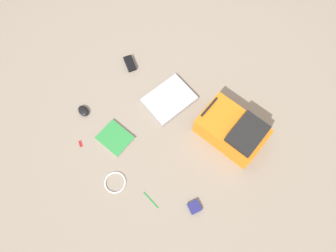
{
  "coord_description": "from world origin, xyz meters",
  "views": [
    {
      "loc": [
        -0.43,
        -0.62,
        1.99
      ],
      "look_at": [
        0.01,
        -0.0,
        0.02
      ],
      "focal_mm": 31.32,
      "sensor_mm": 36.0,
      "label": 1
    }
  ],
  "objects": [
    {
      "name": "pen_black",
      "position": [
        -0.38,
        -0.36,
        0.0
      ],
      "size": [
        0.03,
        0.14,
        0.01
      ],
      "primitive_type": "cylinder",
      "rotation": [
        1.57,
        0.0,
        0.14
      ],
      "color": "#198C33",
      "rests_on": "ground_plane"
    },
    {
      "name": "book_blue",
      "position": [
        -0.35,
        0.15,
        0.01
      ],
      "size": [
        0.24,
        0.26,
        0.02
      ],
      "color": "silver",
      "rests_on": "ground_plane"
    },
    {
      "name": "cable_coil",
      "position": [
        -0.51,
        -0.12,
        0.01
      ],
      "size": [
        0.15,
        0.15,
        0.01
      ],
      "primitive_type": "torus",
      "color": "silver",
      "rests_on": "ground_plane"
    },
    {
      "name": "laptop",
      "position": [
        0.15,
        0.17,
        0.02
      ],
      "size": [
        0.37,
        0.29,
        0.03
      ],
      "color": "#929296",
      "rests_on": "ground_plane"
    },
    {
      "name": "earbud_pouch",
      "position": [
        -0.18,
        -0.56,
        0.01
      ],
      "size": [
        0.09,
        0.09,
        0.02
      ],
      "primitive_type": "cube",
      "rotation": [
        0.0,
        0.0,
        -0.18
      ],
      "color": "navy",
      "rests_on": "ground_plane"
    },
    {
      "name": "computer_mouse",
      "position": [
        -0.42,
        0.46,
        0.02
      ],
      "size": [
        0.07,
        0.1,
        0.04
      ],
      "primitive_type": "ellipsoid",
      "rotation": [
        0.0,
        0.0,
        0.06
      ],
      "color": "black",
      "rests_on": "ground_plane"
    },
    {
      "name": "usb_stick",
      "position": [
        -0.57,
        0.26,
        0.0
      ],
      "size": [
        0.03,
        0.05,
        0.01
      ],
      "primitive_type": "cube",
      "rotation": [
        0.0,
        0.0,
        -0.28
      ],
      "color": "#B21919",
      "rests_on": "ground_plane"
    },
    {
      "name": "ground_plane",
      "position": [
        0.0,
        0.0,
        0.0
      ],
      "size": [
        4.18,
        4.18,
        0.0
      ],
      "primitive_type": "plane",
      "color": "gray"
    },
    {
      "name": "power_brick",
      "position": [
        0.08,
        0.6,
        0.02
      ],
      "size": [
        0.09,
        0.14,
        0.03
      ],
      "primitive_type": "cube",
      "rotation": [
        0.0,
        0.0,
        -0.25
      ],
      "color": "black",
      "rests_on": "ground_plane"
    },
    {
      "name": "backpack",
      "position": [
        0.34,
        -0.32,
        0.1
      ],
      "size": [
        0.39,
        0.51,
        0.23
      ],
      "color": "orange",
      "rests_on": "ground_plane"
    }
  ]
}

